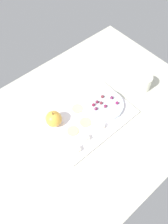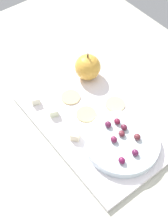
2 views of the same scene
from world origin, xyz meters
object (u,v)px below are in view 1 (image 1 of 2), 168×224
object	(u,v)px
grape_4	(97,102)
grape_7	(112,98)
grape_3	(93,105)
cracker_0	(73,131)
platter	(89,119)
cheese_cube_2	(102,126)
cracker_2	(85,122)
grape_6	(102,103)
grape_1	(117,103)
grape_0	(96,109)
cup	(144,82)
serving_dish	(104,105)
cheese_cube_0	(78,150)
apple_whole	(54,119)
cheese_cube_1	(86,138)
cracker_1	(77,108)
grape_5	(102,97)
grape_2	(105,106)

from	to	relation	value
grape_4	grape_7	xyz separation A→B (cm)	(6.82, -2.73, 0.03)
grape_3	cracker_0	bearing A→B (deg)	-167.88
platter	cheese_cube_2	distance (cm)	7.35
cracker_2	grape_6	distance (cm)	11.66
grape_1	grape_4	xyz separation A→B (cm)	(-6.47, 6.51, -0.05)
grape_0	grape_1	size ratio (longest dim) A/B	1.00
cracker_2	grape_7	distance (cm)	17.29
cracker_2	grape_0	distance (cm)	7.79
cracker_0	grape_6	world-z (taller)	grape_6
platter	grape_6	distance (cm)	9.02
cracker_0	cup	world-z (taller)	cup
serving_dish	grape_0	bearing A→B (deg)	-179.11
cheese_cube_0	cheese_cube_2	bearing A→B (deg)	6.11
apple_whole	cracker_0	bearing A→B (deg)	-67.50
apple_whole	cheese_cube_2	distance (cm)	21.32
cheese_cube_0	grape_4	xyz separation A→B (cm)	(21.77, 11.74, 1.71)
grape_4	cracker_2	bearing A→B (deg)	-160.85
cheese_cube_1	cracker_1	size ratio (longest dim) A/B	0.42
grape_3	grape_5	size ratio (longest dim) A/B	1.00
cracker_1	grape_4	xyz separation A→B (cm)	(8.09, -4.56, 2.58)
apple_whole	grape_0	world-z (taller)	apple_whole
grape_4	grape_1	bearing A→B (deg)	-45.18
apple_whole	grape_4	size ratio (longest dim) A/B	4.33
grape_0	grape_6	xyz separation A→B (cm)	(4.00, 0.53, -0.08)
cracker_2	grape_5	xyz separation A→B (cm)	(14.22, 4.16, 2.61)
grape_2	grape_3	distance (cm)	5.42
grape_5	grape_3	bearing A→B (deg)	-173.46
grape_2	cheese_cube_0	bearing A→B (deg)	-161.90
grape_0	cup	bearing A→B (deg)	-7.34
cheese_cube_0	cup	world-z (taller)	cup
apple_whole	cheese_cube_2	bearing A→B (deg)	-46.19
grape_5	grape_6	bearing A→B (deg)	-138.76
cheese_cube_1	grape_6	world-z (taller)	grape_6
cracker_1	cheese_cube_2	bearing A→B (deg)	-82.78
cracker_1	grape_0	bearing A→B (deg)	-54.23
grape_5	cup	xyz separation A→B (cm)	(21.44, -6.78, -0.11)
grape_2	grape_3	size ratio (longest dim) A/B	1.00
serving_dish	grape_4	distance (cm)	3.78
serving_dish	grape_6	distance (cm)	2.20
grape_6	cup	bearing A→B (deg)	-9.74
cracker_2	grape_1	size ratio (longest dim) A/B	3.10
platter	cheese_cube_1	bearing A→B (deg)	-138.95
grape_0	grape_4	bearing A→B (deg)	40.05
platter	grape_3	world-z (taller)	grape_3
cracker_1	grape_5	world-z (taller)	grape_5
cheese_cube_1	cracker_2	distance (cm)	8.51
grape_4	cup	world-z (taller)	cup
platter	serving_dish	xyz separation A→B (cm)	(9.61, 0.57, 1.64)
cheese_cube_0	cup	bearing A→B (deg)	6.73
cracker_0	grape_2	world-z (taller)	grape_2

